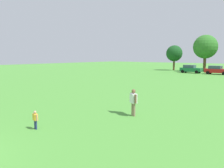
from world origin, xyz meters
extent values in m
plane|color=#4C9338|center=(0.00, 30.00, 0.00)|extent=(160.00, 160.00, 0.00)
cylinder|color=navy|center=(-0.51, 4.53, 0.23)|extent=(0.09, 0.09, 0.46)
cylinder|color=navy|center=(-0.37, 4.50, 0.23)|extent=(0.09, 0.09, 0.46)
cube|color=yellow|center=(-0.44, 4.52, 0.62)|extent=(0.33, 0.22, 0.32)
cylinder|color=tan|center=(-0.63, 4.55, 0.63)|extent=(0.07, 0.07, 0.31)
cylinder|color=tan|center=(-0.25, 4.48, 0.63)|extent=(0.07, 0.07, 0.31)
sphere|color=tan|center=(-0.44, 4.52, 0.87)|extent=(0.14, 0.14, 0.14)
cylinder|color=#8C7259|center=(1.83, 9.80, 0.40)|extent=(0.15, 0.15, 0.80)
cylinder|color=#8C7259|center=(2.03, 9.66, 0.40)|extent=(0.15, 0.15, 0.80)
cube|color=white|center=(1.93, 9.73, 1.09)|extent=(0.61, 0.55, 0.57)
cylinder|color=brown|center=(1.66, 9.92, 1.10)|extent=(0.12, 0.12, 0.53)
cylinder|color=brown|center=(2.20, 9.54, 1.10)|extent=(0.12, 0.12, 0.53)
sphere|color=brown|center=(1.93, 9.73, 1.51)|extent=(0.25, 0.25, 0.25)
cube|color=#196B38|center=(-7.74, 46.05, 0.70)|extent=(4.30, 1.80, 0.76)
cube|color=#334756|center=(-8.09, 46.05, 1.38)|extent=(2.24, 1.58, 0.60)
cylinder|color=black|center=(-6.28, 46.95, 0.32)|extent=(0.64, 0.22, 0.64)
cylinder|color=black|center=(-6.28, 45.15, 0.32)|extent=(0.64, 0.22, 0.64)
cylinder|color=black|center=(-9.20, 46.95, 0.32)|extent=(0.64, 0.22, 0.64)
cylinder|color=black|center=(-9.20, 45.15, 0.32)|extent=(0.64, 0.22, 0.64)
cube|color=red|center=(-2.48, 45.58, 0.70)|extent=(4.30, 1.80, 0.76)
cube|color=#334756|center=(-2.82, 45.58, 1.38)|extent=(2.24, 1.58, 0.60)
cylinder|color=black|center=(-1.01, 44.68, 0.32)|extent=(0.64, 0.22, 0.64)
cylinder|color=black|center=(-3.94, 46.48, 0.32)|extent=(0.64, 0.22, 0.64)
cylinder|color=black|center=(-3.94, 44.68, 0.32)|extent=(0.64, 0.22, 0.64)
cylinder|color=brown|center=(-14.29, 52.17, 1.25)|extent=(0.46, 0.46, 2.51)
sphere|color=#194C1E|center=(-14.29, 52.17, 4.19)|extent=(3.96, 3.96, 3.96)
cylinder|color=brown|center=(-6.75, 51.65, 1.68)|extent=(0.62, 0.62, 3.36)
sphere|color=#337528|center=(-6.75, 51.65, 5.61)|extent=(5.30, 5.30, 5.30)
camera|label=1|loc=(9.47, -1.66, 3.66)|focal=36.55mm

